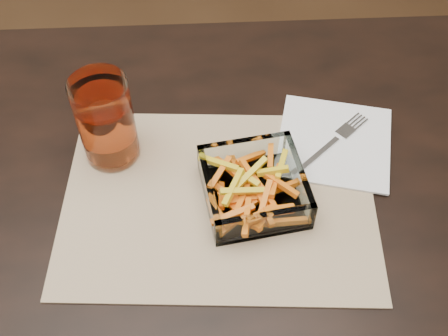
% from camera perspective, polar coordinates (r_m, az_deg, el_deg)
% --- Properties ---
extents(dining_table, '(1.60, 0.90, 0.75)m').
position_cam_1_polar(dining_table, '(0.88, -9.37, -9.24)').
color(dining_table, black).
rests_on(dining_table, ground).
extents(placemat, '(0.47, 0.36, 0.00)m').
position_cam_1_polar(placemat, '(0.82, -0.52, -3.16)').
color(placemat, tan).
rests_on(placemat, dining_table).
extents(glass_bowl, '(0.16, 0.16, 0.05)m').
position_cam_1_polar(glass_bowl, '(0.80, 3.05, -2.10)').
color(glass_bowl, white).
rests_on(glass_bowl, placemat).
extents(tumbler, '(0.08, 0.08, 0.15)m').
position_cam_1_polar(tumbler, '(0.83, -11.87, 4.50)').
color(tumbler, white).
rests_on(tumbler, placemat).
extents(napkin, '(0.21, 0.21, 0.00)m').
position_cam_1_polar(napkin, '(0.89, 11.13, 2.60)').
color(napkin, white).
rests_on(napkin, placemat).
extents(fork, '(0.13, 0.12, 0.00)m').
position_cam_1_polar(fork, '(0.89, 11.07, 2.67)').
color(fork, silver).
rests_on(fork, napkin).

